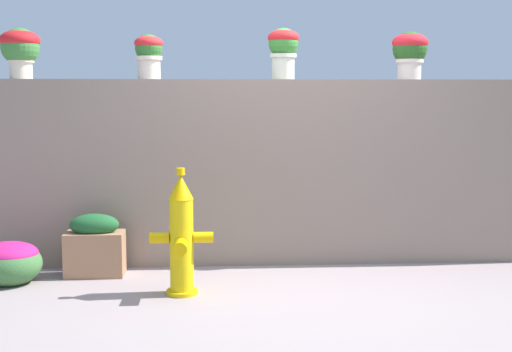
{
  "coord_description": "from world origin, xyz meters",
  "views": [
    {
      "loc": [
        -0.58,
        -4.88,
        1.45
      ],
      "look_at": [
        -0.25,
        0.74,
        0.78
      ],
      "focal_mm": 47.7,
      "sensor_mm": 36.0,
      "label": 1
    }
  ],
  "objects_px": {
    "potted_plant_2": "(283,47)",
    "fire_hydrant": "(181,237)",
    "planter_box": "(95,246)",
    "potted_plant_1": "(149,52)",
    "potted_plant_0": "(20,47)",
    "potted_plant_3": "(410,50)",
    "flower_bush_left": "(8,261)"
  },
  "relations": [
    {
      "from": "potted_plant_1",
      "to": "flower_bush_left",
      "type": "relative_size",
      "value": 0.73
    },
    {
      "from": "potted_plant_1",
      "to": "potted_plant_2",
      "type": "height_order",
      "value": "potted_plant_2"
    },
    {
      "from": "potted_plant_0",
      "to": "planter_box",
      "type": "distance_m",
      "value": 1.76
    },
    {
      "from": "potted_plant_1",
      "to": "potted_plant_3",
      "type": "height_order",
      "value": "potted_plant_3"
    },
    {
      "from": "potted_plant_3",
      "to": "planter_box",
      "type": "bearing_deg",
      "value": -172.17
    },
    {
      "from": "flower_bush_left",
      "to": "planter_box",
      "type": "distance_m",
      "value": 0.66
    },
    {
      "from": "potted_plant_2",
      "to": "fire_hydrant",
      "type": "height_order",
      "value": "potted_plant_2"
    },
    {
      "from": "potted_plant_0",
      "to": "potted_plant_1",
      "type": "relative_size",
      "value": 1.13
    },
    {
      "from": "fire_hydrant",
      "to": "potted_plant_2",
      "type": "bearing_deg",
      "value": 48.9
    },
    {
      "from": "potted_plant_0",
      "to": "potted_plant_2",
      "type": "height_order",
      "value": "potted_plant_2"
    },
    {
      "from": "potted_plant_3",
      "to": "fire_hydrant",
      "type": "height_order",
      "value": "potted_plant_3"
    },
    {
      "from": "potted_plant_3",
      "to": "fire_hydrant",
      "type": "bearing_deg",
      "value": -153.99
    },
    {
      "from": "potted_plant_0",
      "to": "flower_bush_left",
      "type": "height_order",
      "value": "potted_plant_0"
    },
    {
      "from": "fire_hydrant",
      "to": "planter_box",
      "type": "xyz_separation_m",
      "value": [
        -0.73,
        0.57,
        -0.18
      ]
    },
    {
      "from": "potted_plant_1",
      "to": "planter_box",
      "type": "height_order",
      "value": "potted_plant_1"
    },
    {
      "from": "fire_hydrant",
      "to": "planter_box",
      "type": "bearing_deg",
      "value": 141.81
    },
    {
      "from": "planter_box",
      "to": "potted_plant_1",
      "type": "bearing_deg",
      "value": 39.42
    },
    {
      "from": "potted_plant_0",
      "to": "fire_hydrant",
      "type": "bearing_deg",
      "value": -34.34
    },
    {
      "from": "potted_plant_0",
      "to": "planter_box",
      "type": "relative_size",
      "value": 0.83
    },
    {
      "from": "flower_bush_left",
      "to": "planter_box",
      "type": "xyz_separation_m",
      "value": [
        0.63,
        0.21,
        0.06
      ]
    },
    {
      "from": "fire_hydrant",
      "to": "flower_bush_left",
      "type": "relative_size",
      "value": 1.83
    },
    {
      "from": "potted_plant_3",
      "to": "potted_plant_1",
      "type": "bearing_deg",
      "value": -179.67
    },
    {
      "from": "fire_hydrant",
      "to": "flower_bush_left",
      "type": "xyz_separation_m",
      "value": [
        -1.35,
        0.37,
        -0.24
      ]
    },
    {
      "from": "potted_plant_2",
      "to": "planter_box",
      "type": "height_order",
      "value": "potted_plant_2"
    },
    {
      "from": "planter_box",
      "to": "potted_plant_3",
      "type": "bearing_deg",
      "value": 7.83
    },
    {
      "from": "potted_plant_0",
      "to": "planter_box",
      "type": "height_order",
      "value": "potted_plant_0"
    },
    {
      "from": "fire_hydrant",
      "to": "flower_bush_left",
      "type": "bearing_deg",
      "value": 164.89
    },
    {
      "from": "flower_bush_left",
      "to": "planter_box",
      "type": "height_order",
      "value": "planter_box"
    },
    {
      "from": "potted_plant_2",
      "to": "potted_plant_1",
      "type": "bearing_deg",
      "value": -178.46
    },
    {
      "from": "potted_plant_3",
      "to": "flower_bush_left",
      "type": "height_order",
      "value": "potted_plant_3"
    },
    {
      "from": "potted_plant_0",
      "to": "fire_hydrant",
      "type": "relative_size",
      "value": 0.45
    },
    {
      "from": "potted_plant_1",
      "to": "flower_bush_left",
      "type": "distance_m",
      "value": 2.02
    }
  ]
}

